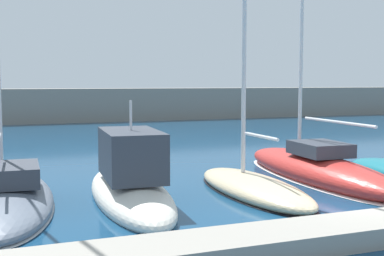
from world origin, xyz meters
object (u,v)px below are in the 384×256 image
(sailboat_slate_nearest, at_px, (1,197))
(sailboat_red_fourth, at_px, (316,167))
(motorboat_ivory_second, at_px, (130,183))
(sailboat_sand_third, at_px, (253,186))

(sailboat_slate_nearest, relative_size, sailboat_red_fourth, 0.82)
(sailboat_slate_nearest, height_order, motorboat_ivory_second, sailboat_slate_nearest)
(sailboat_slate_nearest, relative_size, sailboat_sand_third, 1.30)
(sailboat_slate_nearest, height_order, sailboat_sand_third, sailboat_slate_nearest)
(motorboat_ivory_second, xyz_separation_m, sailboat_red_fourth, (7.45, 0.88, -0.09))
(sailboat_sand_third, bearing_deg, sailboat_slate_nearest, 80.72)
(motorboat_ivory_second, bearing_deg, sailboat_sand_third, -93.41)
(sailboat_slate_nearest, xyz_separation_m, sailboat_sand_third, (7.80, -1.26, 0.01))
(motorboat_ivory_second, relative_size, sailboat_red_fourth, 0.47)
(sailboat_sand_third, bearing_deg, sailboat_red_fourth, -68.10)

